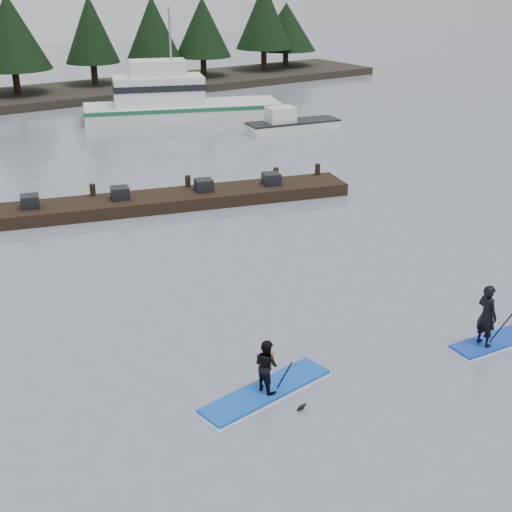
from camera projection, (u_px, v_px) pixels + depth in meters
ground at (394, 373)px, 17.56m from camera, size 160.00×160.00×0.00m
fishing_boat_medium at (177, 111)px, 46.08m from camera, size 12.94×7.91×7.71m
skiff at (293, 126)px, 42.58m from camera, size 5.80×2.66×0.65m
floating_dock at (169, 200)px, 29.57m from camera, size 15.30×6.26×0.51m
buoy_c at (252, 126)px, 44.19m from camera, size 0.49×0.49×0.49m
paddleboard_solo at (266, 378)px, 16.56m from camera, size 3.55×1.26×1.86m
paddleboard_duo at (505, 320)px, 18.82m from camera, size 3.33×1.30×2.27m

